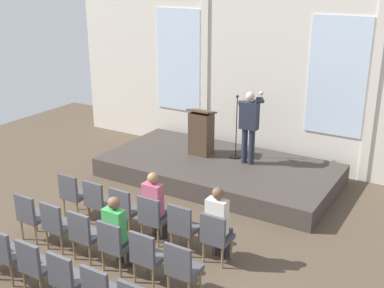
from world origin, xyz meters
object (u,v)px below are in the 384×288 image
object	(u,v)px
speaker	(249,122)
chair_r2_c2	(35,263)
chair_r1_c1	(56,223)
chair_r0_c2	(124,208)
chair_r0_c5	(216,235)
chair_r2_c3	(67,276)
mic_stand	(236,144)
chair_r1_c4	(147,254)
audience_r1_c3	(117,230)
chair_r0_c3	(152,216)
chair_r0_c4	(183,225)
chair_r0_c0	(73,192)
chair_r0_c1	(97,200)
audience_r0_c5	(218,221)
lectern	(201,133)
chair_r1_c5	(182,266)
chair_r1_c3	(114,243)
chair_r1_c2	(84,233)
audience_r0_c3	(155,203)
chair_r2_c1	(6,251)
chair_r1_c0	(31,214)

from	to	relation	value
speaker	chair_r2_c2	bearing A→B (deg)	-99.51
chair_r1_c1	chair_r0_c2	bearing A→B (deg)	58.85
chair_r0_c5	chair_r2_c3	bearing A→B (deg)	-121.15
mic_stand	chair_r1_c4	bearing A→B (deg)	-80.74
chair_r1_c1	audience_r1_c3	size ratio (longest dim) A/B	0.70
chair_r0_c3	chair_r0_c4	bearing A→B (deg)	0.00
mic_stand	chair_r0_c0	distance (m)	4.10
chair_r0_c1	chair_r2_c3	xyz separation A→B (m)	(1.30, -2.16, 0.00)
chair_r0_c3	chair_r0_c4	distance (m)	0.65
audience_r0_c5	mic_stand	bearing A→B (deg)	111.68
chair_r0_c2	lectern	bearing A→B (deg)	95.10
chair_r0_c1	chair_r1_c5	size ratio (longest dim) A/B	1.00
chair_r0_c2	chair_r0_c4	size ratio (longest dim) A/B	1.00
chair_r1_c4	chair_r2_c2	xyz separation A→B (m)	(-1.30, -1.08, 0.00)
chair_r0_c5	lectern	bearing A→B (deg)	123.36
chair_r0_c0	chair_r1_c3	xyz separation A→B (m)	(1.96, -1.08, 0.00)
lectern	chair_r1_c2	bearing A→B (deg)	-86.12
mic_stand	audience_r0_c3	distance (m)	3.58
chair_r0_c5	chair_r2_c2	distance (m)	2.91
chair_r2_c1	chair_r0_c2	bearing A→B (deg)	73.18
chair_r1_c5	chair_r2_c2	bearing A→B (deg)	-151.13
speaker	chair_r1_c3	distance (m)	4.65
chair_r2_c2	chair_r0_c1	bearing A→B (deg)	106.82
chair_r0_c1	chair_r0_c5	distance (m)	2.61
audience_r0_c3	chair_r1_c4	world-z (taller)	audience_r0_c3
mic_stand	chair_r1_c5	world-z (taller)	mic_stand
audience_r1_c3	chair_r2_c1	bearing A→B (deg)	-138.37
speaker	chair_r0_c0	size ratio (longest dim) A/B	1.83
chair_r0_c1	chair_r1_c1	size ratio (longest dim) A/B	1.00
audience_r0_c3	chair_r1_c0	world-z (taller)	audience_r0_c3
audience_r0_c5	chair_r1_c2	world-z (taller)	audience_r0_c5
audience_r1_c3	chair_r1_c5	world-z (taller)	audience_r1_c3
chair_r1_c0	chair_r2_c1	xyz separation A→B (m)	(0.65, -1.08, 0.00)
chair_r1_c0	chair_r1_c2	world-z (taller)	same
lectern	chair_r0_c5	distance (m)	4.14
chair_r0_c4	chair_r2_c1	xyz separation A→B (m)	(-1.96, -2.16, 0.00)
mic_stand	chair_r1_c0	bearing A→B (deg)	-111.17
audience_r0_c3	chair_r1_c1	xyz separation A→B (m)	(-1.30, -1.16, -0.22)
audience_r0_c3	chair_r1_c0	bearing A→B (deg)	-149.39
chair_r0_c3	chair_r1_c5	xyz separation A→B (m)	(1.30, -1.08, 0.00)
chair_r2_c3	chair_r0_c3	bearing A→B (deg)	90.00
audience_r0_c5	chair_r0_c3	bearing A→B (deg)	-176.58
chair_r0_c4	chair_r1_c5	bearing A→B (deg)	-58.85
chair_r0_c3	chair_r2_c1	world-z (taller)	same
chair_r1_c5	audience_r0_c3	bearing A→B (deg)	138.41
chair_r1_c4	speaker	bearing A→B (deg)	94.54
chair_r0_c3	audience_r0_c3	bearing A→B (deg)	90.00
chair_r2_c1	chair_r1_c1	bearing A→B (deg)	90.00
chair_r0_c2	chair_r2_c2	distance (m)	2.16
chair_r0_c1	chair_r1_c0	size ratio (longest dim) A/B	1.00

